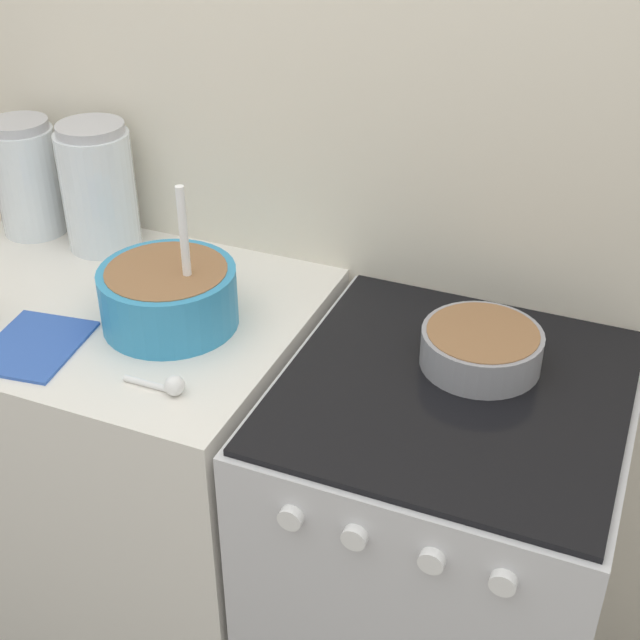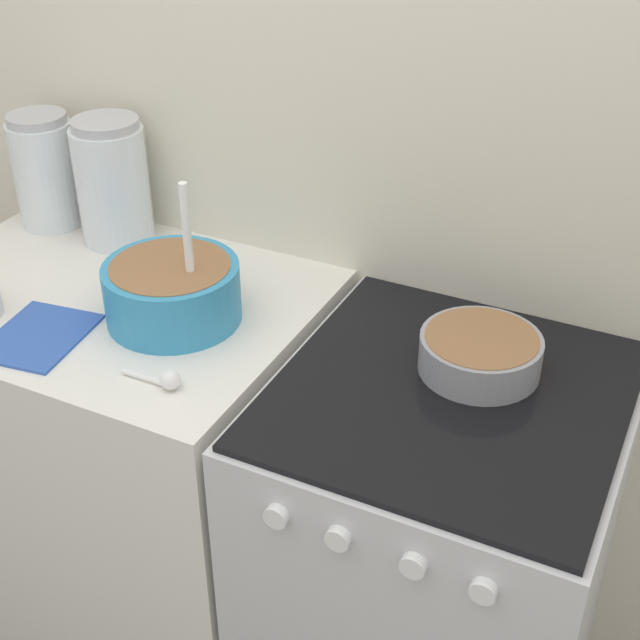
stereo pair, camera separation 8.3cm
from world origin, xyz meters
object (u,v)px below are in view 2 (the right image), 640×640
baking_pan (480,353)px  storage_jar_left (47,178)px  stove (433,578)px  storage_jar_middle (114,190)px  mixing_bowl (172,289)px

baking_pan → storage_jar_left: (-1.07, 0.14, 0.07)m
stove → storage_jar_middle: size_ratio=3.32×
storage_jar_left → storage_jar_middle: (0.19, 0.00, 0.01)m
mixing_bowl → storage_jar_left: mixing_bowl is taller
baking_pan → storage_jar_middle: bearing=171.3°
stove → storage_jar_middle: (-0.86, 0.22, 0.58)m
mixing_bowl → baking_pan: mixing_bowl is taller
mixing_bowl → storage_jar_left: (-0.49, 0.23, 0.05)m
stove → mixing_bowl: (-0.56, -0.01, 0.53)m
stove → mixing_bowl: size_ratio=3.18×
stove → baking_pan: size_ratio=4.31×
mixing_bowl → storage_jar_left: size_ratio=1.12×
storage_jar_left → storage_jar_middle: 0.19m
stove → storage_jar_middle: bearing=165.9°
mixing_bowl → baking_pan: (0.58, 0.09, -0.03)m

